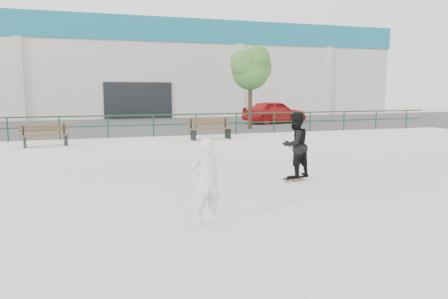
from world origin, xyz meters
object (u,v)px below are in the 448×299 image
object	(u,v)px
seated_skater	(206,181)
tree	(251,67)
bench_left	(45,136)
standing_skater	(295,145)
bench_right	(210,129)
skateboard	(294,178)
red_car	(275,112)

from	to	relation	value
seated_skater	tree	bearing A→B (deg)	-121.13
bench_left	standing_skater	bearing A→B (deg)	-54.26
bench_right	seated_skater	xyz separation A→B (m)	(-3.05, -10.05, -0.09)
bench_left	standing_skater	size ratio (longest dim) A/B	0.96
bench_right	seated_skater	world-z (taller)	seated_skater
tree	seated_skater	bearing A→B (deg)	-114.83
bench_left	skateboard	size ratio (longest dim) A/B	2.26
tree	seated_skater	distance (m)	15.96
tree	seated_skater	world-z (taller)	tree
skateboard	bench_left	bearing A→B (deg)	119.15
bench_right	skateboard	world-z (taller)	bench_right
red_car	bench_left	bearing A→B (deg)	109.74
standing_skater	bench_right	bearing A→B (deg)	-104.65
seated_skater	red_car	bearing A→B (deg)	-124.86
red_car	seated_skater	world-z (taller)	red_car
red_car	standing_skater	xyz separation A→B (m)	(-6.02, -14.47, -0.18)
tree	standing_skater	bearing A→B (deg)	-105.18
bench_left	red_car	distance (m)	15.40
tree	bench_right	bearing A→B (deg)	-130.24
skateboard	seated_skater	distance (m)	4.85
skateboard	standing_skater	bearing A→B (deg)	71.41
bench_left	red_car	xyz separation A→B (m)	(13.18, 7.96, 0.33)
bench_left	bench_right	size ratio (longest dim) A/B	0.92
red_car	seated_skater	xyz separation A→B (m)	(-9.60, -17.64, -0.37)
bench_right	tree	xyz separation A→B (m)	(3.54, 4.18, 2.90)
tree	red_car	bearing A→B (deg)	48.47
seated_skater	standing_skater	bearing A→B (deg)	-144.79
bench_left	seated_skater	world-z (taller)	seated_skater
red_car	standing_skater	size ratio (longest dim) A/B	2.24
tree	standing_skater	xyz separation A→B (m)	(-3.00, -11.06, -2.80)
seated_skater	bench_left	bearing A→B (deg)	-76.00
skateboard	standing_skater	size ratio (longest dim) A/B	0.42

